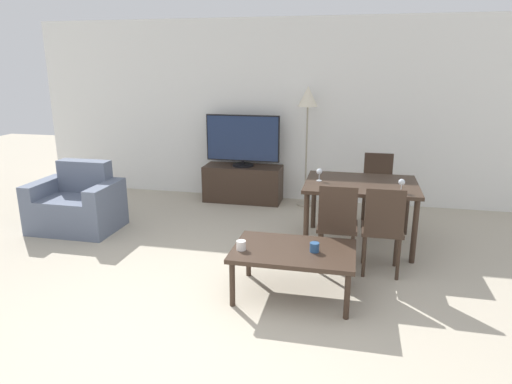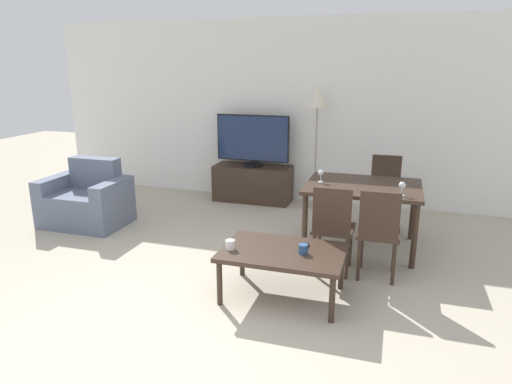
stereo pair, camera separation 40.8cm
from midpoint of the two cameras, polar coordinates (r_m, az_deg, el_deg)
ground_plane at (r=3.74m, az=-12.67°, el=-17.89°), size 18.00×18.00×0.00m
wall_back at (r=7.00m, az=0.75°, el=10.03°), size 7.65×0.06×2.70m
armchair at (r=6.30m, az=-23.19°, el=-1.60°), size 1.05×0.74×0.85m
tv_stand at (r=7.00m, az=-3.30°, el=1.05°), size 1.17×0.47×0.55m
tv at (r=6.86m, az=-3.39°, el=6.44°), size 1.12×0.32×0.77m
coffee_table at (r=4.12m, az=1.89°, el=-7.79°), size 1.09×0.72×0.45m
dining_table at (r=5.30m, az=10.84°, el=0.27°), size 1.26×0.98×0.74m
dining_chair_near at (r=4.59m, az=7.64°, el=-3.87°), size 0.40×0.40×0.92m
dining_chair_far at (r=6.11m, az=13.10°, el=0.82°), size 0.40×0.40×0.92m
dining_chair_near_right at (r=4.58m, az=13.15°, el=-4.20°), size 0.40×0.40×0.92m
floor_lamp at (r=6.58m, az=4.70°, el=10.82°), size 0.28×0.28×1.75m
remote_primary at (r=4.18m, az=4.61°, el=-6.62°), size 0.04×0.15×0.02m
cup_white_near at (r=4.08m, az=-4.76°, el=-6.70°), size 0.08×0.08×0.08m
cup_colored_far at (r=4.04m, az=4.44°, el=-6.95°), size 0.08×0.08×0.08m
wine_glass_left at (r=4.95m, az=15.52°, el=1.07°), size 0.07×0.07×0.15m
wine_glass_center at (r=5.26m, az=5.73°, el=2.45°), size 0.07×0.07×0.15m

